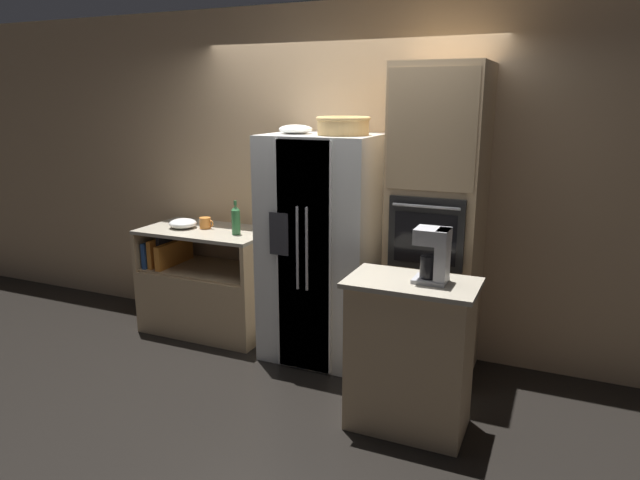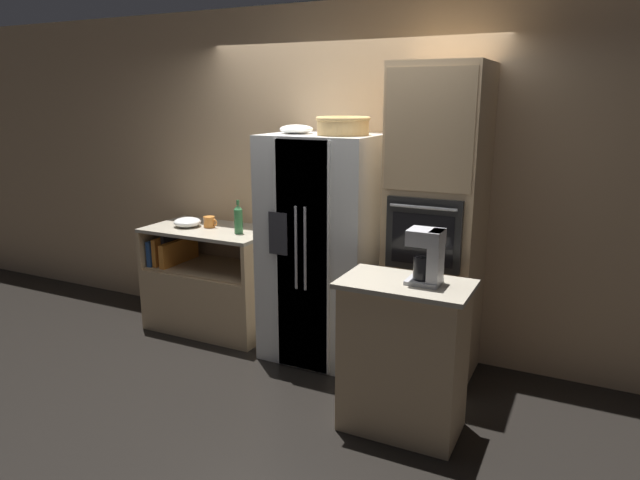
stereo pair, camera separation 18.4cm
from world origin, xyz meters
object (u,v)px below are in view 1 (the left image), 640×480
at_px(wicker_basket, 343,125).
at_px(mixing_bowl, 183,223).
at_px(refrigerator, 323,248).
at_px(wall_oven, 436,225).
at_px(fruit_bowl, 296,129).
at_px(bottle_tall, 236,220).
at_px(mug, 205,223).
at_px(coffee_maker, 435,253).

relative_size(wicker_basket, mixing_bowl, 1.66).
relative_size(refrigerator, wall_oven, 0.78).
distance_m(fruit_bowl, bottle_tall, 0.96).
distance_m(fruit_bowl, mug, 1.27).
bearing_deg(wall_oven, wicker_basket, -171.27).
xyz_separation_m(mixing_bowl, coffee_maker, (2.41, -0.76, 0.19)).
bearing_deg(mug, fruit_bowl, -6.71).
relative_size(wall_oven, fruit_bowl, 8.94).
xyz_separation_m(bottle_tall, mixing_bowl, (-0.56, 0.02, -0.08)).
distance_m(refrigerator, fruit_bowl, 0.95).
bearing_deg(coffee_maker, mug, 159.55).
bearing_deg(fruit_bowl, wall_oven, 5.14).
bearing_deg(coffee_maker, fruit_bowl, 150.57).
height_order(bottle_tall, coffee_maker, coffee_maker).
bearing_deg(mug, wall_oven, -0.37).
xyz_separation_m(bottle_tall, mug, (-0.37, 0.08, -0.08)).
relative_size(mug, mixing_bowl, 0.56).
distance_m(refrigerator, wall_oven, 0.92).
height_order(refrigerator, fruit_bowl, fruit_bowl).
bearing_deg(mixing_bowl, bottle_tall, -1.55).
bearing_deg(refrigerator, coffee_maker, -35.73).
height_order(refrigerator, coffee_maker, refrigerator).
xyz_separation_m(refrigerator, coffee_maker, (1.06, -0.76, 0.27)).
bearing_deg(wicker_basket, mug, 174.86).
bearing_deg(wicker_basket, coffee_maker, -38.92).
xyz_separation_m(wicker_basket, fruit_bowl, (-0.39, 0.01, -0.04)).
height_order(bottle_tall, mug, bottle_tall).
bearing_deg(refrigerator, bottle_tall, -178.82).
distance_m(wall_oven, wicker_basket, 1.00).
bearing_deg(mixing_bowl, wall_oven, 1.35).
distance_m(bottle_tall, coffee_maker, 2.00).
distance_m(wicker_basket, fruit_bowl, 0.39).
distance_m(refrigerator, wicker_basket, 0.99).
relative_size(wicker_basket, coffee_maker, 1.22).
height_order(wall_oven, bottle_tall, wall_oven).
distance_m(refrigerator, bottle_tall, 0.81).
height_order(wall_oven, wicker_basket, wall_oven).
xyz_separation_m(refrigerator, mug, (-1.16, 0.06, 0.09)).
relative_size(fruit_bowl, bottle_tall, 0.89).
height_order(mixing_bowl, coffee_maker, coffee_maker).
distance_m(refrigerator, mixing_bowl, 1.35).
bearing_deg(wall_oven, fruit_bowl, -174.86).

